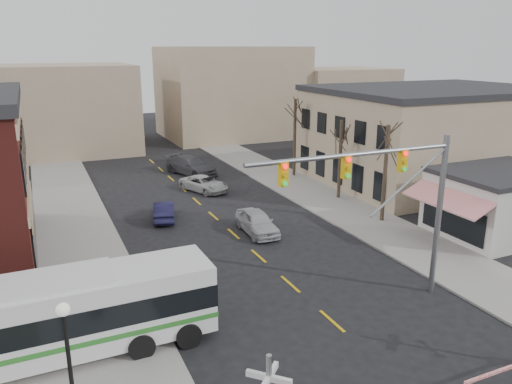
% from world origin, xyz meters
% --- Properties ---
extents(ground, '(160.00, 160.00, 0.00)m').
position_xyz_m(ground, '(0.00, 0.00, 0.00)').
color(ground, black).
rests_on(ground, ground).
extents(sidewalk_west, '(5.00, 60.00, 0.12)m').
position_xyz_m(sidewalk_west, '(-9.50, 20.00, 0.06)').
color(sidewalk_west, gray).
rests_on(sidewalk_west, ground).
extents(sidewalk_east, '(5.00, 60.00, 0.12)m').
position_xyz_m(sidewalk_east, '(9.50, 20.00, 0.06)').
color(sidewalk_east, gray).
rests_on(sidewalk_east, ground).
extents(tan_building, '(20.30, 15.30, 8.50)m').
position_xyz_m(tan_building, '(22.00, 20.00, 4.26)').
color(tan_building, tan).
rests_on(tan_building, ground).
extents(awning_shop, '(9.74, 6.20, 4.30)m').
position_xyz_m(awning_shop, '(15.97, 7.00, 2.16)').
color(awning_shop, beige).
rests_on(awning_shop, ground).
extents(tree_east_a, '(0.28, 0.28, 6.75)m').
position_xyz_m(tree_east_a, '(10.50, 12.00, 3.50)').
color(tree_east_a, '#382B21').
rests_on(tree_east_a, sidewalk_east).
extents(tree_east_b, '(0.28, 0.28, 6.30)m').
position_xyz_m(tree_east_b, '(10.80, 18.00, 3.27)').
color(tree_east_b, '#382B21').
rests_on(tree_east_b, sidewalk_east).
extents(tree_east_c, '(0.28, 0.28, 7.20)m').
position_xyz_m(tree_east_c, '(11.00, 26.00, 3.72)').
color(tree_east_c, '#382B21').
rests_on(tree_east_c, sidewalk_east).
extents(transit_bus, '(12.90, 2.96, 3.31)m').
position_xyz_m(transit_bus, '(-11.61, 4.00, 1.87)').
color(transit_bus, silver).
rests_on(transit_bus, ground).
extents(traffic_signal_mast, '(10.33, 0.30, 8.00)m').
position_xyz_m(traffic_signal_mast, '(3.29, 2.40, 5.76)').
color(traffic_signal_mast, gray).
rests_on(traffic_signal_mast, ground).
extents(street_lamp, '(0.44, 0.44, 4.11)m').
position_xyz_m(street_lamp, '(-11.10, 0.34, 3.08)').
color(street_lamp, black).
rests_on(street_lamp, sidewalk_west).
extents(car_a, '(1.97, 4.55, 1.53)m').
position_xyz_m(car_a, '(1.51, 13.56, 0.77)').
color(car_a, '#B1B2B6').
rests_on(car_a, ground).
extents(car_b, '(2.38, 4.31, 1.35)m').
position_xyz_m(car_b, '(-3.44, 18.76, 0.67)').
color(car_b, '#171536').
rests_on(car_b, ground).
extents(car_c, '(3.82, 5.13, 1.30)m').
position_xyz_m(car_c, '(1.51, 24.60, 0.65)').
color(car_c, '#B9B9B9').
rests_on(car_c, ground).
extents(car_d, '(4.54, 6.34, 1.71)m').
position_xyz_m(car_d, '(2.28, 30.79, 0.85)').
color(car_d, '#48484D').
rests_on(car_d, ground).
extents(pedestrian_near, '(0.40, 0.59, 1.59)m').
position_xyz_m(pedestrian_near, '(-9.56, 4.34, 0.91)').
color(pedestrian_near, '#4C413D').
rests_on(pedestrian_near, sidewalk_west).
extents(pedestrian_far, '(1.08, 1.13, 1.83)m').
position_xyz_m(pedestrian_far, '(-9.88, 7.15, 1.04)').
color(pedestrian_far, '#323758').
rests_on(pedestrian_far, sidewalk_west).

